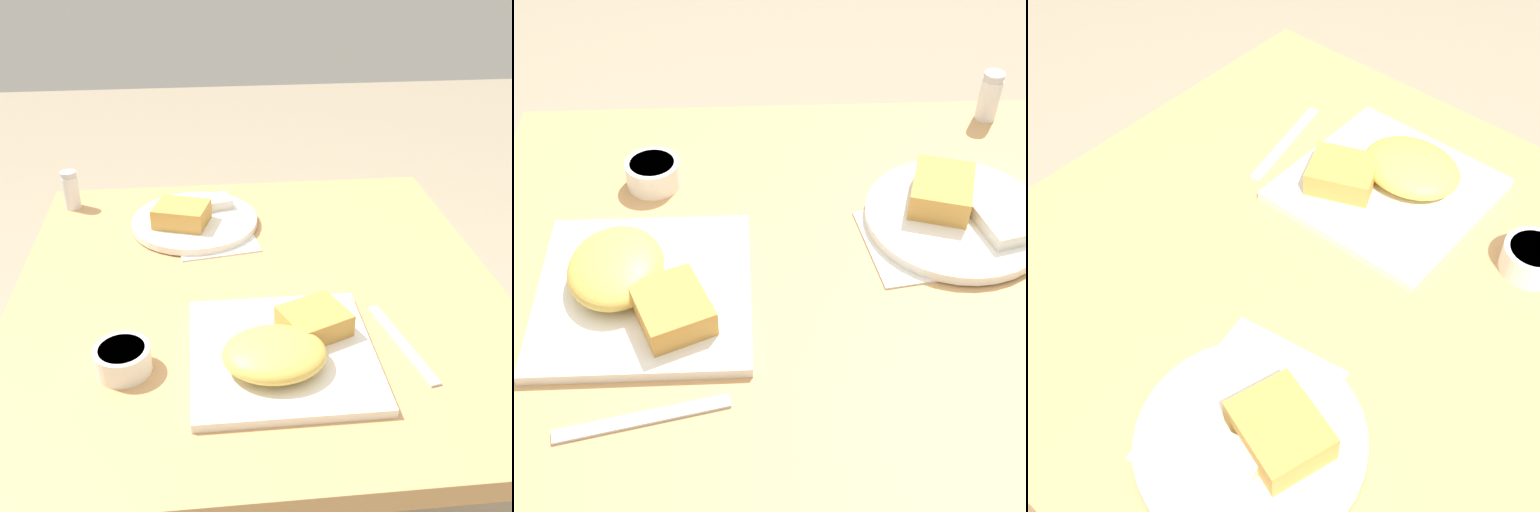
% 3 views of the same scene
% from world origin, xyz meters
% --- Properties ---
extents(dining_table, '(0.83, 0.86, 0.74)m').
position_xyz_m(dining_table, '(0.00, 0.00, 0.64)').
color(dining_table, tan).
rests_on(dining_table, ground_plane).
extents(menu_card, '(0.18, 0.24, 0.00)m').
position_xyz_m(menu_card, '(-0.07, 0.21, 0.74)').
color(menu_card, silver).
rests_on(menu_card, dining_table).
extents(plate_square_near, '(0.26, 0.26, 0.06)m').
position_xyz_m(plate_square_near, '(0.02, -0.20, 0.76)').
color(plate_square_near, white).
rests_on(plate_square_near, dining_table).
extents(plate_oval_far, '(0.25, 0.25, 0.05)m').
position_xyz_m(plate_oval_far, '(-0.11, 0.23, 0.76)').
color(plate_oval_far, white).
rests_on(plate_oval_far, menu_card).
extents(sauce_ramekin, '(0.08, 0.08, 0.04)m').
position_xyz_m(sauce_ramekin, '(-0.21, -0.19, 0.76)').
color(sauce_ramekin, white).
rests_on(sauce_ramekin, dining_table).
extents(salt_shaker, '(0.03, 0.03, 0.08)m').
position_xyz_m(salt_shaker, '(-0.37, 0.34, 0.78)').
color(salt_shaker, white).
rests_on(salt_shaker, dining_table).
extents(butter_knife, '(0.05, 0.19, 0.00)m').
position_xyz_m(butter_knife, '(0.20, -0.18, 0.74)').
color(butter_knife, silver).
rests_on(butter_knife, dining_table).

